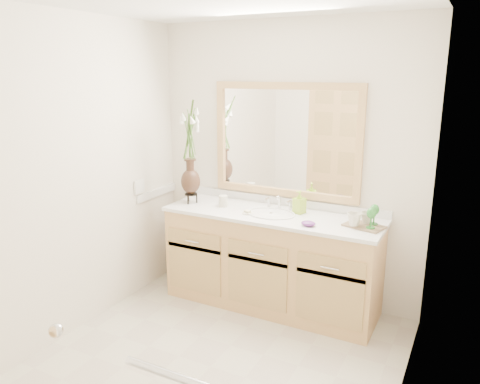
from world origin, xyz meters
The scene contains 21 objects.
floor centered at (0.00, 0.00, 0.00)m, with size 2.60×2.60×0.00m, color beige.
wall_back centered at (0.00, 1.30, 1.20)m, with size 2.40×0.02×2.40m, color silver.
wall_front centered at (0.00, -1.30, 1.20)m, with size 2.40×0.02×2.40m, color silver.
wall_left centered at (-1.20, 0.00, 1.20)m, with size 0.02×2.60×2.40m, color silver.
wall_right centered at (1.20, 0.00, 1.20)m, with size 0.02×2.60×2.40m, color silver.
vanity centered at (0.00, 1.01, 0.40)m, with size 1.80×0.55×0.80m.
counter centered at (0.00, 1.01, 0.82)m, with size 1.84×0.57×0.03m, color white.
sink centered at (0.00, 1.00, 0.78)m, with size 0.38×0.34×0.23m.
mirror centered at (0.00, 1.28, 1.41)m, with size 1.32×0.04×0.97m.
switch_plate centered at (-1.19, 0.76, 0.98)m, with size 0.02×0.12×0.12m, color white.
grab_bar centered at (0.70, -1.27, 0.95)m, with size 0.03×0.03×0.55m, color silver.
flower_vase centered at (-0.78, 0.97, 1.39)m, with size 0.20×0.20×0.83m.
tumbler centered at (-0.46, 1.00, 0.88)m, with size 0.08×0.08×0.10m, color beige.
soap_dish centered at (-0.18, 0.91, 0.84)m, with size 0.09×0.09×0.03m.
soap_bottle centered at (0.20, 1.13, 0.92)m, with size 0.08×0.08×0.17m, color #9BC72F.
purple_dish centered at (0.38, 0.84, 0.85)m, with size 0.11×0.09×0.04m, color #602776.
tray centered at (0.76, 1.01, 0.84)m, with size 0.29×0.19×0.01m, color brown.
mug_left centered at (0.70, 0.97, 0.90)m, with size 0.11×0.10×0.11m, color beige.
mug_right centered at (0.77, 1.07, 0.89)m, with size 0.09×0.09×0.09m, color beige.
goblet_front centered at (0.82, 0.97, 0.95)m, with size 0.07×0.07×0.16m.
goblet_back centered at (0.82, 1.07, 0.95)m, with size 0.07×0.07×0.16m.
Camera 1 is at (1.48, -2.41, 1.97)m, focal length 35.00 mm.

